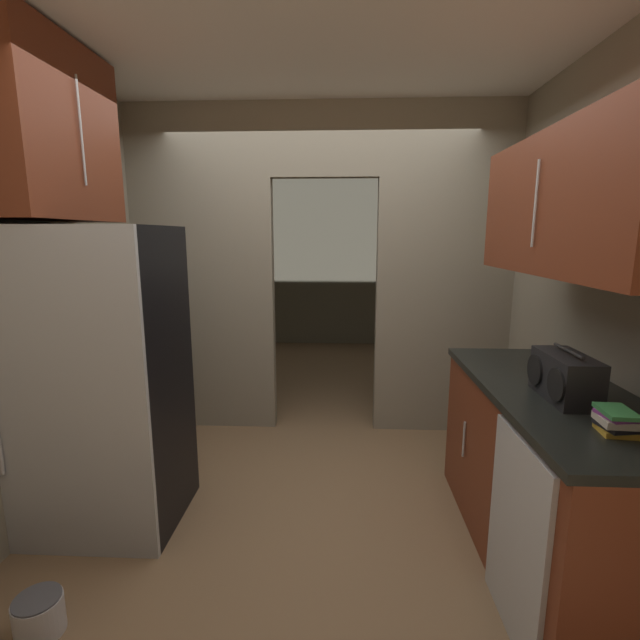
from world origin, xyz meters
TOP-DOWN VIEW (x-y plane):
  - ground at (0.00, 0.00)m, footprint 20.00×20.00m
  - kitchen_overhead_slab at (0.00, 0.39)m, footprint 3.58×6.61m
  - kitchen_partition at (-0.01, 1.31)m, footprint 3.18×0.12m
  - adjoining_room_shell at (0.00, 3.42)m, footprint 3.18×3.22m
  - refrigerator at (-1.20, -0.10)m, footprint 0.84×0.72m
  - lower_cabinet_run at (1.25, -0.33)m, footprint 0.68×1.64m
  - dishwasher at (0.92, -0.79)m, footprint 0.02×0.56m
  - upper_cabinet_counterside at (1.25, -0.33)m, footprint 0.36×1.48m
  - upper_cabinet_fridgeside at (-1.41, 0.00)m, footprint 0.36×0.92m
  - boombox at (1.22, -0.46)m, footprint 0.19×0.37m
  - book_stack at (1.24, -0.83)m, footprint 0.14×0.16m
  - paint_can at (-1.10, -0.91)m, footprint 0.20×0.20m

SIDE VIEW (x-z plane):
  - ground at x=0.00m, z-range 0.00..0.00m
  - paint_can at x=-1.10m, z-range 0.00..0.17m
  - dishwasher at x=0.92m, z-range 0.00..0.88m
  - lower_cabinet_run at x=1.25m, z-range 0.00..0.94m
  - refrigerator at x=-1.20m, z-range 0.00..1.74m
  - book_stack at x=1.24m, z-range 0.94..1.04m
  - boombox at x=1.22m, z-range 0.92..1.16m
  - adjoining_room_shell at x=0.00m, z-range 0.00..2.73m
  - kitchen_partition at x=-0.01m, z-range 0.08..2.81m
  - upper_cabinet_counterside at x=1.25m, z-range 1.50..2.16m
  - upper_cabinet_fridgeside at x=-1.41m, z-range 1.77..2.71m
  - kitchen_overhead_slab at x=0.00m, z-range 2.73..2.79m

